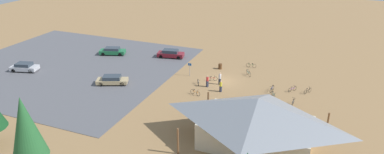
{
  "coord_description": "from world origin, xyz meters",
  "views": [
    {
      "loc": [
        -13.92,
        46.58,
        21.3
      ],
      "look_at": [
        3.81,
        2.83,
        1.2
      ],
      "focal_mm": 32.73,
      "sensor_mm": 36.0,
      "label": 1
    }
  ],
  "objects_px": {
    "visitor_by_pavilion": "(221,86)",
    "bicycle_red_lone_east": "(212,79)",
    "bicycle_orange_trailside": "(195,92)",
    "bicycle_yellow_near_sign": "(261,99)",
    "bike_pavilion": "(257,119)",
    "bicycle_black_yard_center": "(308,91)",
    "bicycle_purple_back_row": "(292,89)",
    "visitor_crossing_yard": "(220,78)",
    "trash_bin": "(220,66)",
    "car_maroon_inner_stall": "(171,54)",
    "bicycle_teal_yard_left": "(248,73)",
    "car_tan_second_row": "(112,80)",
    "car_silver_near_entry": "(24,67)",
    "bicycle_blue_near_porch": "(272,89)",
    "bicycle_silver_mid_cluster": "(293,102)",
    "visitor_at_bikes": "(207,81)",
    "bicycle_white_edge_north": "(198,82)",
    "bicycle_green_edge_south": "(251,65)",
    "pine_west": "(26,128)",
    "lot_sign": "(190,67)",
    "car_green_back_corner": "(113,51)",
    "bicycle_teal_yard_right": "(273,95)"
  },
  "relations": [
    {
      "from": "bicycle_orange_trailside",
      "to": "car_maroon_inner_stall",
      "type": "height_order",
      "value": "car_maroon_inner_stall"
    },
    {
      "from": "visitor_at_bikes",
      "to": "bicycle_purple_back_row",
      "type": "bearing_deg",
      "value": -165.34
    },
    {
      "from": "bicycle_black_yard_center",
      "to": "bicycle_red_lone_east",
      "type": "height_order",
      "value": "bicycle_black_yard_center"
    },
    {
      "from": "bike_pavilion",
      "to": "bicycle_orange_trailside",
      "type": "relative_size",
      "value": 8.62
    },
    {
      "from": "bicycle_teal_yard_left",
      "to": "bicycle_black_yard_center",
      "type": "distance_m",
      "value": 9.74
    },
    {
      "from": "trash_bin",
      "to": "visitor_by_pavilion",
      "type": "distance_m",
      "value": 8.73
    },
    {
      "from": "bike_pavilion",
      "to": "car_tan_second_row",
      "type": "xyz_separation_m",
      "value": [
        23.05,
        -7.68,
        -2.5
      ]
    },
    {
      "from": "bicycle_black_yard_center",
      "to": "visitor_at_bikes",
      "type": "xyz_separation_m",
      "value": [
        13.75,
        3.24,
        0.57
      ]
    },
    {
      "from": "bicycle_blue_near_porch",
      "to": "bicycle_silver_mid_cluster",
      "type": "distance_m",
      "value": 4.56
    },
    {
      "from": "bike_pavilion",
      "to": "bicycle_teal_yard_right",
      "type": "relative_size",
      "value": 9.68
    },
    {
      "from": "bike_pavilion",
      "to": "visitor_at_bikes",
      "type": "xyz_separation_m",
      "value": [
        9.74,
        -12.14,
        -2.29
      ]
    },
    {
      "from": "bicycle_green_edge_south",
      "to": "bicycle_purple_back_row",
      "type": "height_order",
      "value": "bicycle_purple_back_row"
    },
    {
      "from": "car_tan_second_row",
      "to": "visitor_at_bikes",
      "type": "height_order",
      "value": "visitor_at_bikes"
    },
    {
      "from": "bicycle_silver_mid_cluster",
      "to": "visitor_by_pavilion",
      "type": "relative_size",
      "value": 1.03
    },
    {
      "from": "lot_sign",
      "to": "car_green_back_corner",
      "type": "bearing_deg",
      "value": -12.88
    },
    {
      "from": "visitor_crossing_yard",
      "to": "bike_pavilion",
      "type": "bearing_deg",
      "value": 121.42
    },
    {
      "from": "bicycle_orange_trailside",
      "to": "bicycle_yellow_near_sign",
      "type": "bearing_deg",
      "value": -171.6
    },
    {
      "from": "bicycle_black_yard_center",
      "to": "bicycle_purple_back_row",
      "type": "xyz_separation_m",
      "value": [
        2.06,
        0.19,
        -0.01
      ]
    },
    {
      "from": "bike_pavilion",
      "to": "trash_bin",
      "type": "distance_m",
      "value": 22.22
    },
    {
      "from": "bicycle_yellow_near_sign",
      "to": "bicycle_white_edge_north",
      "type": "distance_m",
      "value": 10.03
    },
    {
      "from": "pine_west",
      "to": "bicycle_black_yard_center",
      "type": "distance_m",
      "value": 35.95
    },
    {
      "from": "bicycle_orange_trailside",
      "to": "car_silver_near_entry",
      "type": "height_order",
      "value": "car_silver_near_entry"
    },
    {
      "from": "visitor_by_pavilion",
      "to": "car_maroon_inner_stall",
      "type": "bearing_deg",
      "value": -38.84
    },
    {
      "from": "bicycle_silver_mid_cluster",
      "to": "car_silver_near_entry",
      "type": "bearing_deg",
      "value": 5.77
    },
    {
      "from": "bicycle_yellow_near_sign",
      "to": "visitor_crossing_yard",
      "type": "distance_m",
      "value": 7.68
    },
    {
      "from": "car_tan_second_row",
      "to": "car_silver_near_entry",
      "type": "height_order",
      "value": "car_silver_near_entry"
    },
    {
      "from": "bicycle_red_lone_east",
      "to": "visitor_crossing_yard",
      "type": "relative_size",
      "value": 0.82
    },
    {
      "from": "bicycle_purple_back_row",
      "to": "bicycle_white_edge_north",
      "type": "bearing_deg",
      "value": 12.04
    },
    {
      "from": "bicycle_teal_yard_right",
      "to": "bicycle_orange_trailside",
      "type": "bearing_deg",
      "value": 18.67
    },
    {
      "from": "bicycle_teal_yard_left",
      "to": "bicycle_black_yard_center",
      "type": "height_order",
      "value": "bicycle_teal_yard_left"
    },
    {
      "from": "bicycle_teal_yard_right",
      "to": "car_silver_near_entry",
      "type": "bearing_deg",
      "value": 8.28
    },
    {
      "from": "bicycle_red_lone_east",
      "to": "bike_pavilion",
      "type": "bearing_deg",
      "value": 124.11
    },
    {
      "from": "bicycle_silver_mid_cluster",
      "to": "bicycle_white_edge_north",
      "type": "relative_size",
      "value": 1.16
    },
    {
      "from": "bicycle_yellow_near_sign",
      "to": "car_maroon_inner_stall",
      "type": "relative_size",
      "value": 0.35
    },
    {
      "from": "bicycle_red_lone_east",
      "to": "visitor_crossing_yard",
      "type": "distance_m",
      "value": 1.81
    },
    {
      "from": "car_silver_near_entry",
      "to": "bicycle_blue_near_porch",
      "type": "bearing_deg",
      "value": -169.15
    },
    {
      "from": "bicycle_blue_near_porch",
      "to": "visitor_crossing_yard",
      "type": "distance_m",
      "value": 7.65
    },
    {
      "from": "bicycle_black_yard_center",
      "to": "car_tan_second_row",
      "type": "xyz_separation_m",
      "value": [
        27.07,
        7.71,
        0.36
      ]
    },
    {
      "from": "bicycle_black_yard_center",
      "to": "bicycle_white_edge_north",
      "type": "relative_size",
      "value": 0.92
    },
    {
      "from": "bicycle_silver_mid_cluster",
      "to": "visitor_at_bikes",
      "type": "xyz_separation_m",
      "value": [
        12.33,
        -1.21,
        0.52
      ]
    },
    {
      "from": "bike_pavilion",
      "to": "bicycle_purple_back_row",
      "type": "height_order",
      "value": "bike_pavilion"
    },
    {
      "from": "bicycle_purple_back_row",
      "to": "car_silver_near_entry",
      "type": "height_order",
      "value": "car_silver_near_entry"
    },
    {
      "from": "car_green_back_corner",
      "to": "visitor_by_pavilion",
      "type": "bearing_deg",
      "value": 161.87
    },
    {
      "from": "pine_west",
      "to": "car_tan_second_row",
      "type": "relative_size",
      "value": 1.74
    },
    {
      "from": "bicycle_red_lone_east",
      "to": "car_silver_near_entry",
      "type": "distance_m",
      "value": 30.31
    },
    {
      "from": "visitor_by_pavilion",
      "to": "bicycle_red_lone_east",
      "type": "bearing_deg",
      "value": -53.31
    },
    {
      "from": "trash_bin",
      "to": "car_silver_near_entry",
      "type": "xyz_separation_m",
      "value": [
        28.94,
        12.84,
        0.29
      ]
    },
    {
      "from": "visitor_crossing_yard",
      "to": "visitor_by_pavilion",
      "type": "xyz_separation_m",
      "value": [
        -0.9,
        2.35,
        -0.1
      ]
    },
    {
      "from": "bicycle_purple_back_row",
      "to": "car_silver_near_entry",
      "type": "relative_size",
      "value": 0.3
    },
    {
      "from": "bicycle_orange_trailside",
      "to": "bicycle_green_edge_south",
      "type": "relative_size",
      "value": 0.98
    }
  ]
}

